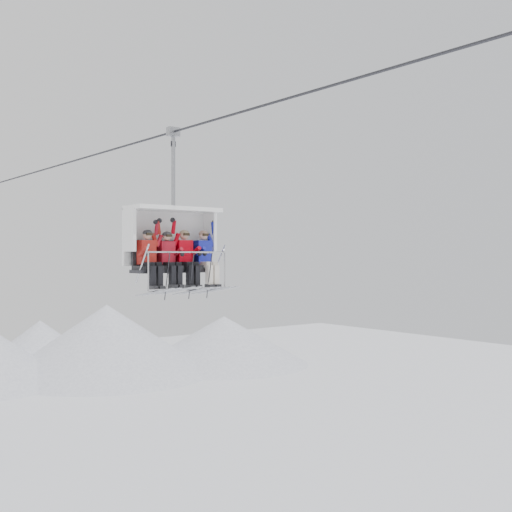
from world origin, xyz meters
TOP-DOWN VIEW (x-y plane):
  - haul_cable at (0.00, 0.00)m, footprint 0.06×50.00m
  - chairlift_carrier at (0.00, 3.42)m, footprint 2.34×1.17m
  - skier_far_left at (-0.78, 3.11)m, footprint 0.39×1.69m
  - skier_center_left at (-0.24, 3.11)m, footprint 0.38×1.69m
  - skier_center_right at (0.26, 3.11)m, footprint 0.40×1.69m
  - skier_far_right at (0.82, 3.11)m, footprint 0.40×1.69m

SIDE VIEW (x-z plane):
  - skier_center_left at x=-0.24m, z-range 9.42..10.95m
  - skier_far_left at x=-0.78m, z-range 9.41..10.98m
  - skier_center_right at x=0.26m, z-range 9.40..11.00m
  - skier_far_right at x=0.82m, z-range 9.40..11.00m
  - chairlift_carrier at x=0.00m, z-range 8.68..12.66m
  - haul_cable at x=0.00m, z-range 13.27..13.33m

